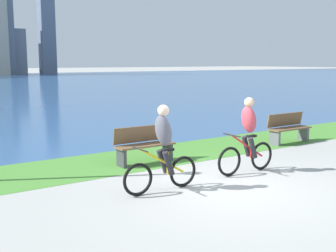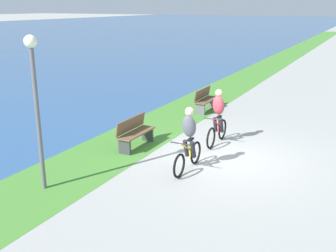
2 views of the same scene
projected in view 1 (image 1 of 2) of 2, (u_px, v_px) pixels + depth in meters
The scene contains 6 objects.
ground_plane at pixel (229, 187), 8.27m from camera, with size 300.00×300.00×0.00m, color #9E9E99.
grass_strip_bayside at pixel (146, 157), 10.86m from camera, with size 120.00×2.33×0.01m, color #478433.
cyclist_lead at pixel (163, 148), 7.93m from camera, with size 1.64×0.52×1.66m.
cyclist_trailing at pixel (248, 136), 9.26m from camera, with size 1.63×0.52×1.68m.
bench_near_path at pixel (288, 128), 12.75m from camera, with size 1.50×0.47×0.90m.
bench_far_along_path at pixel (144, 145), 10.21m from camera, with size 1.50×0.47×0.90m.
Camera 1 is at (-5.47, -5.95, 2.46)m, focal length 44.92 mm.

